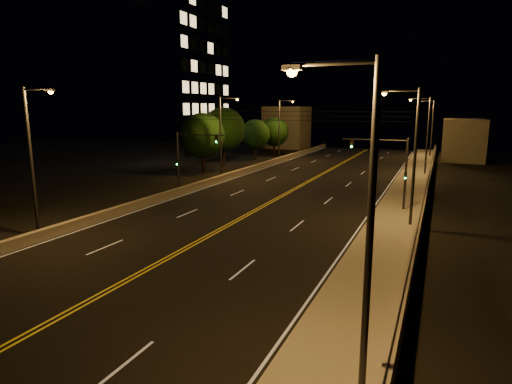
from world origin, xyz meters
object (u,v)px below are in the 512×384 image
at_px(streetlight_2, 425,131).
at_px(traffic_signal_right, 392,165).
at_px(building_tower, 142,80).
at_px(tree_0, 203,136).
at_px(tree_3, 274,132).
at_px(streetlight_3, 430,125).
at_px(traffic_signal_left, 187,155).
at_px(streetlight_5, 223,132).
at_px(tree_1, 223,130).
at_px(streetlight_1, 411,150).
at_px(streetlight_0, 360,215).
at_px(streetlight_6, 281,126).
at_px(tree_2, 255,134).
at_px(streetlight_4, 33,153).

relative_size(streetlight_2, traffic_signal_right, 1.60).
xyz_separation_m(building_tower, tree_0, (17.77, -11.55, -7.72)).
bearing_deg(streetlight_2, tree_3, 152.31).
height_order(traffic_signal_right, tree_0, tree_0).
distance_m(streetlight_3, traffic_signal_left, 46.61).
distance_m(streetlight_3, streetlight_5, 38.88).
relative_size(streetlight_2, tree_0, 1.24).
bearing_deg(tree_1, streetlight_1, -41.29).
xyz_separation_m(streetlight_0, streetlight_2, (0.00, 44.20, 0.00)).
height_order(streetlight_6, traffic_signal_left, streetlight_6).
xyz_separation_m(streetlight_2, building_tower, (-43.08, 2.52, 7.08)).
distance_m(streetlight_5, tree_1, 9.97).
height_order(tree_1, tree_2, tree_1).
height_order(streetlight_4, tree_1, streetlight_4).
relative_size(streetlight_1, traffic_signal_left, 1.60).
bearing_deg(streetlight_5, streetlight_3, 56.51).
relative_size(streetlight_4, streetlight_6, 1.00).
xyz_separation_m(tree_1, tree_2, (0.62, 9.66, -1.18)).
relative_size(streetlight_1, streetlight_2, 1.00).
relative_size(streetlight_2, streetlight_5, 1.00).
distance_m(streetlight_3, tree_1, 35.09).
bearing_deg(streetlight_6, streetlight_3, 30.98).
height_order(streetlight_3, tree_1, streetlight_3).
relative_size(streetlight_6, tree_2, 1.48).
relative_size(streetlight_4, traffic_signal_left, 1.60).
bearing_deg(tree_3, streetlight_5, -83.54).
bearing_deg(streetlight_6, tree_3, 122.71).
xyz_separation_m(traffic_signal_right, tree_3, (-22.59, 33.23, 0.41)).
height_order(traffic_signal_right, tree_2, tree_2).
height_order(streetlight_1, streetlight_3, same).
bearing_deg(building_tower, tree_1, -15.40).
bearing_deg(streetlight_0, traffic_signal_right, 93.76).
xyz_separation_m(streetlight_1, streetlight_5, (-21.45, 13.97, 0.00)).
distance_m(streetlight_5, tree_0, 4.40).
xyz_separation_m(traffic_signal_right, tree_2, (-23.83, 28.04, 0.26)).
bearing_deg(streetlight_3, streetlight_6, -149.02).
relative_size(traffic_signal_left, building_tower, 0.23).
distance_m(traffic_signal_right, traffic_signal_left, 18.75).
xyz_separation_m(streetlight_3, streetlight_5, (-21.45, -32.42, 0.00)).
relative_size(building_tower, tree_3, 3.96).
distance_m(streetlight_0, tree_1, 49.42).
bearing_deg(tree_0, building_tower, 146.98).
bearing_deg(tree_2, streetlight_6, 14.44).
height_order(streetlight_5, tree_2, streetlight_5).
distance_m(traffic_signal_right, tree_1, 30.62).
xyz_separation_m(streetlight_5, tree_1, (-4.55, 8.87, -0.22)).
relative_size(streetlight_4, traffic_signal_right, 1.60).
distance_m(tree_2, tree_3, 5.34).
xyz_separation_m(streetlight_5, tree_3, (-2.68, 23.72, -1.25)).
relative_size(tree_1, tree_2, 1.29).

